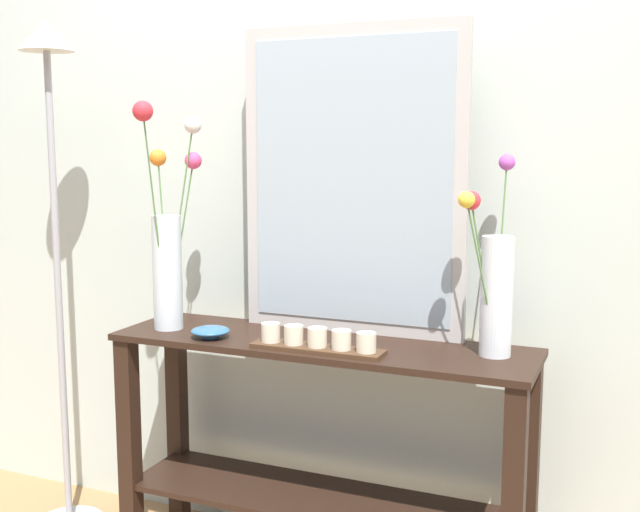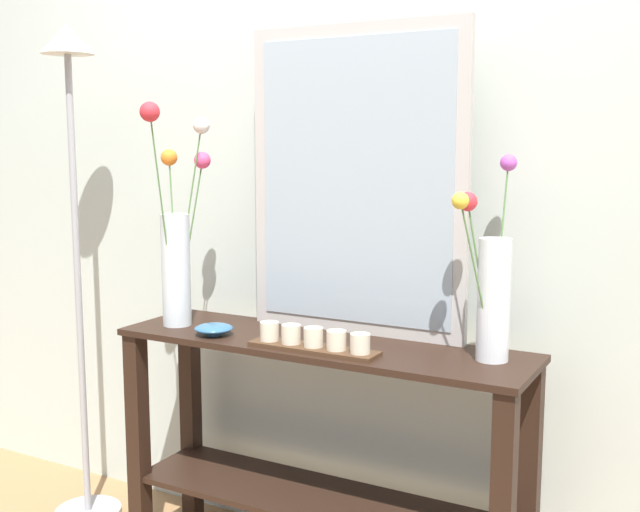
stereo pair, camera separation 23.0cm
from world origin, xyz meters
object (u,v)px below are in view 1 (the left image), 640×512
floor_lamp (54,194)px  candle_tray (317,341)px  console_table (320,433)px  decorative_bowl (210,331)px  mirror_leaning (352,182)px  vase_right (495,284)px  tall_vase_left (168,248)px

floor_lamp → candle_tray: bearing=-4.7°
console_table → decorative_bowl: bearing=-164.0°
mirror_leaning → floor_lamp: size_ratio=0.53×
mirror_leaning → candle_tray: size_ratio=2.40×
mirror_leaning → floor_lamp: floor_lamp is taller
console_table → vase_right: size_ratio=2.30×
tall_vase_left → decorative_bowl: tall_vase_left is taller
vase_right → candle_tray: bearing=-162.7°
mirror_leaning → tall_vase_left: 0.62m
tall_vase_left → candle_tray: size_ratio=1.82×
mirror_leaning → candle_tray: (-0.01, -0.25, -0.44)m
console_table → candle_tray: bearing=-71.2°
tall_vase_left → candle_tray: tall_vase_left is taller
floor_lamp → mirror_leaning: bearing=9.4°
floor_lamp → console_table: bearing=1.3°
mirror_leaning → tall_vase_left: bearing=-161.7°
vase_right → candle_tray: size_ratio=1.42×
console_table → tall_vase_left: size_ratio=1.80×
mirror_leaning → floor_lamp: bearing=-170.6°
decorative_bowl → tall_vase_left: bearing=163.2°
vase_right → decorative_bowl: vase_right is taller
decorative_bowl → floor_lamp: size_ratio=0.07×
mirror_leaning → tall_vase_left: size_ratio=1.32×
decorative_bowl → mirror_leaning: bearing=32.8°
mirror_leaning → candle_tray: bearing=-92.3°
tall_vase_left → vase_right: size_ratio=1.28×
console_table → tall_vase_left: tall_vase_left is taller
decorative_bowl → console_table: bearing=16.0°
candle_tray → decorative_bowl: bearing=178.2°
mirror_leaning → tall_vase_left: mirror_leaning is taller
tall_vase_left → decorative_bowl: size_ratio=6.00×
console_table → vase_right: bearing=4.8°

